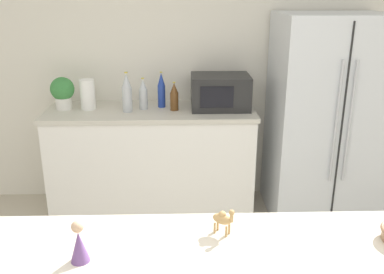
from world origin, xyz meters
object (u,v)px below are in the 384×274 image
back_bottle_1 (127,93)px  camel_figurine (223,219)px  back_bottle_2 (143,94)px  refrigerator (325,119)px  wise_man_figurine_blue (79,244)px  back_bottle_3 (174,97)px  back_bottle_0 (161,90)px  paper_towel_roll (88,94)px  potted_plant (63,92)px  microwave (220,92)px

back_bottle_1 → camel_figurine: 1.95m
back_bottle_2 → camel_figurine: 1.98m
refrigerator → back_bottle_2: (-1.51, 0.09, 0.20)m
camel_figurine → wise_man_figurine_blue: (-0.55, -0.17, 0.00)m
back_bottle_3 → camel_figurine: bearing=-83.3°
back_bottle_1 → wise_man_figurine_blue: back_bottle_1 is taller
back_bottle_1 → camel_figurine: size_ratio=2.68×
back_bottle_1 → back_bottle_2: (0.12, 0.07, -0.03)m
back_bottle_2 → back_bottle_3: (0.26, -0.04, -0.01)m
back_bottle_0 → back_bottle_1: bearing=-154.3°
paper_towel_roll → refrigerator: bearing=-3.0°
back_bottle_2 → wise_man_figurine_blue: size_ratio=1.56×
back_bottle_2 → back_bottle_3: bearing=-9.3°
potted_plant → back_bottle_3: size_ratio=1.13×
back_bottle_3 → potted_plant: bearing=176.0°
microwave → back_bottle_1: (-0.76, -0.08, 0.02)m
back_bottle_0 → camel_figurine: back_bottle_0 is taller
paper_towel_roll → back_bottle_0: 0.61m
back_bottle_0 → wise_man_figurine_blue: bearing=-95.9°
refrigerator → paper_towel_roll: bearing=177.0°
paper_towel_roll → wise_man_figurine_blue: paper_towel_roll is taller
microwave → back_bottle_3: bearing=-172.1°
microwave → camel_figurine: bearing=-94.8°
back_bottle_2 → camel_figurine: bearing=-76.1°
back_bottle_3 → paper_towel_roll: bearing=175.5°
potted_plant → camel_figurine: potted_plant is taller
potted_plant → paper_towel_roll: 0.21m
microwave → back_bottle_3: (-0.38, -0.05, -0.03)m
back_bottle_2 → wise_man_figurine_blue: back_bottle_2 is taller
back_bottle_1 → back_bottle_2: bearing=30.1°
refrigerator → back_bottle_1: (-1.64, 0.02, 0.23)m
microwave → back_bottle_2: bearing=-179.0°
back_bottle_3 → back_bottle_1: bearing=-175.5°
refrigerator → potted_plant: (-2.18, 0.11, 0.22)m
camel_figurine → potted_plant: bearing=120.4°
paper_towel_roll → microwave: 1.10m
back_bottle_0 → microwave: bearing=-5.7°
back_bottle_1 → camel_figurine: back_bottle_1 is taller
refrigerator → paper_towel_roll: (-1.97, 0.10, 0.20)m
back_bottle_3 → refrigerator: bearing=-2.1°
refrigerator → back_bottle_0: size_ratio=5.65×
paper_towel_roll → camel_figurine: (0.94, -1.94, -0.06)m
back_bottle_3 → wise_man_figurine_blue: (-0.33, -2.05, -0.04)m
back_bottle_0 → back_bottle_2: 0.16m
back_bottle_2 → back_bottle_3: back_bottle_2 is taller
back_bottle_1 → back_bottle_3: 0.38m
microwave → paper_towel_roll: bearing=179.8°
back_bottle_1 → back_bottle_2: 0.15m
refrigerator → microwave: 0.90m
microwave → wise_man_figurine_blue: 2.22m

